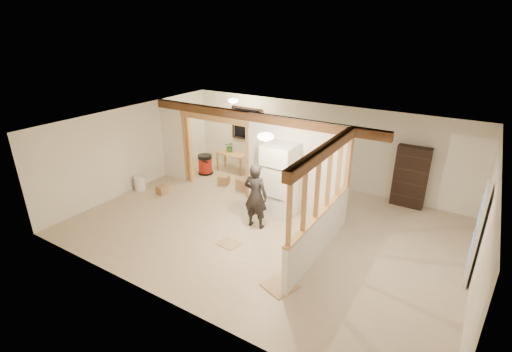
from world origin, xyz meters
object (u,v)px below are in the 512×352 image
Objects in this scene: work_table at (233,162)px; shop_vac at (205,164)px; refrigerator at (280,180)px; bookshelf at (410,177)px; woman at (256,196)px.

shop_vac reaches higher than work_table.
refrigerator is 3.57m from bookshelf.
work_table is 0.92m from shop_vac.
shop_vac is 6.31m from bookshelf.
bookshelf is (2.75, 2.28, -0.11)m from refrigerator.
woman is (-0.18, -0.87, -0.14)m from refrigerator.
bookshelf is (5.55, 0.44, 0.53)m from work_table.
work_table is 1.55× the size of shop_vac.
bookshelf is at bearing 39.73° from refrigerator.
refrigerator is at bearing -19.02° from shop_vac.
shop_vac is (-3.26, 2.06, -0.50)m from woman.
refrigerator reaches higher than bookshelf.
shop_vac is at bearing -37.00° from woman.
refrigerator is at bearing -140.27° from bookshelf.
bookshelf reaches higher than work_table.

